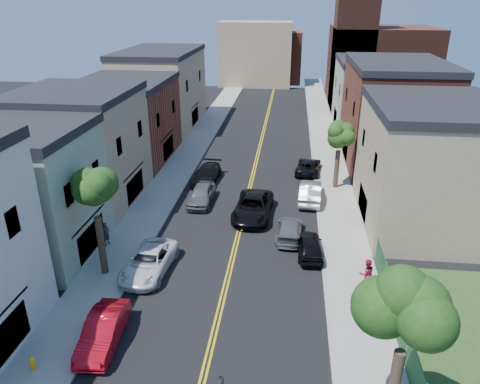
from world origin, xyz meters
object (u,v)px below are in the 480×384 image
(pedestrian_right, at_px, (366,274))
(fire_hydrant, at_px, (33,363))
(black_car_right, at_px, (310,246))
(pedestrian_left, at_px, (106,234))
(silver_car_right, at_px, (310,192))
(grey_car_right, at_px, (289,229))
(red_sedan, at_px, (103,331))
(dark_car_right_far, at_px, (308,166))
(black_suv_lane, at_px, (253,207))
(white_pickup, at_px, (149,262))
(black_car_left, at_px, (206,175))
(grey_car_left, at_px, (202,195))

(pedestrian_right, height_order, fire_hydrant, pedestrian_right)
(black_car_right, height_order, pedestrian_left, pedestrian_left)
(silver_car_right, bearing_deg, black_car_right, 91.98)
(grey_car_right, bearing_deg, pedestrian_left, 14.96)
(red_sedan, xyz_separation_m, pedestrian_left, (-3.60, 9.41, 0.25))
(red_sedan, distance_m, dark_car_right_far, 28.15)
(grey_car_right, relative_size, fire_hydrant, 6.50)
(dark_car_right_far, xyz_separation_m, black_suv_lane, (-4.68, -10.55, 0.17))
(white_pickup, bearing_deg, fire_hydrant, -104.23)
(white_pickup, height_order, black_car_left, black_car_left)
(red_sedan, distance_m, grey_car_right, 15.38)
(black_car_left, relative_size, silver_car_right, 1.02)
(red_sedan, distance_m, black_suv_lane, 16.61)
(pedestrian_left, relative_size, fire_hydrant, 2.44)
(black_car_left, xyz_separation_m, grey_car_right, (8.08, -9.95, -0.09))
(black_car_left, xyz_separation_m, pedestrian_left, (-4.82, -12.79, 0.26))
(red_sedan, distance_m, pedestrian_right, 15.34)
(fire_hydrant, bearing_deg, grey_car_left, 77.63)
(black_car_left, bearing_deg, pedestrian_left, -106.30)
(dark_car_right_far, height_order, pedestrian_right, pedestrian_right)
(dark_car_right_far, xyz_separation_m, fire_hydrant, (-13.60, -28.13, -0.17))
(black_car_right, bearing_deg, grey_car_right, -62.01)
(white_pickup, bearing_deg, black_car_right, 22.17)
(red_sedan, xyz_separation_m, grey_car_left, (1.70, 17.39, 0.04))
(black_suv_lane, bearing_deg, black_car_right, -47.45)
(red_sedan, height_order, silver_car_right, silver_car_right)
(pedestrian_left, bearing_deg, black_car_right, -69.12)
(pedestrian_right, relative_size, fire_hydrant, 2.73)
(white_pickup, height_order, pedestrian_left, pedestrian_left)
(red_sedan, height_order, pedestrian_left, pedestrian_left)
(red_sedan, height_order, grey_car_left, grey_car_left)
(black_suv_lane, distance_m, pedestrian_left, 11.56)
(white_pickup, height_order, grey_car_right, white_pickup)
(fire_hydrant, bearing_deg, white_pickup, 71.39)
(black_car_left, distance_m, silver_car_right, 10.30)
(grey_car_left, height_order, pedestrian_right, pedestrian_right)
(black_car_left, distance_m, dark_car_right_far, 10.46)
(white_pickup, distance_m, grey_car_left, 10.87)
(grey_car_right, distance_m, silver_car_right, 6.91)
(pedestrian_left, bearing_deg, pedestrian_right, -81.28)
(red_sedan, height_order, black_car_right, red_sedan)
(grey_car_right, xyz_separation_m, black_suv_lane, (-2.98, 3.10, 0.18))
(black_car_right, bearing_deg, grey_car_left, -43.16)
(black_car_left, xyz_separation_m, black_car_right, (9.50, -12.27, -0.04))
(red_sedan, bearing_deg, pedestrian_left, 107.34)
(pedestrian_left, distance_m, pedestrian_right, 17.86)
(black_car_left, bearing_deg, dark_car_right_far, 25.12)
(white_pickup, xyz_separation_m, pedestrian_left, (-3.97, 2.81, 0.26))
(black_car_right, distance_m, dark_car_right_far, 15.98)
(grey_car_right, distance_m, black_suv_lane, 4.31)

